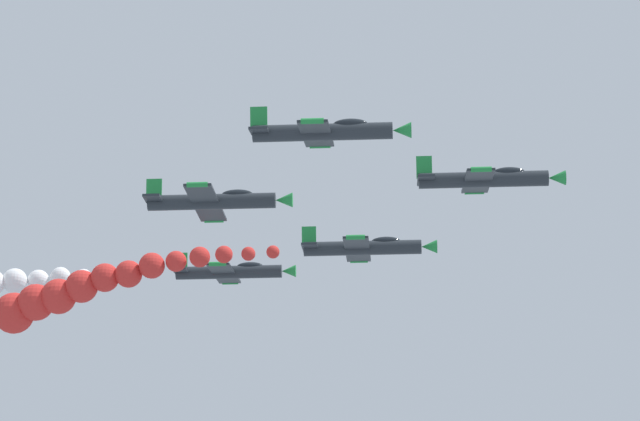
{
  "coord_description": "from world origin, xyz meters",
  "views": [
    {
      "loc": [
        98.98,
        5.44,
        83.42
      ],
      "look_at": [
        0.0,
        0.0,
        126.78
      ],
      "focal_mm": 83.12,
      "sensor_mm": 36.0,
      "label": 1
    }
  ],
  "objects_px": {
    "airplane_right_outer": "(231,272)",
    "airplane_left_outer": "(214,201)",
    "airplane_left_inner": "(365,248)",
    "airplane_right_inner": "(325,132)",
    "airplane_lead": "(486,179)"
  },
  "relations": [
    {
      "from": "airplane_lead",
      "to": "airplane_left_inner",
      "type": "relative_size",
      "value": 1.0
    },
    {
      "from": "airplane_lead",
      "to": "airplane_left_outer",
      "type": "height_order",
      "value": "airplane_lead"
    },
    {
      "from": "airplane_right_inner",
      "to": "airplane_left_inner",
      "type": "bearing_deg",
      "value": 174.3
    },
    {
      "from": "airplane_left_inner",
      "to": "airplane_left_outer",
      "type": "xyz_separation_m",
      "value": [
        10.46,
        -10.32,
        -0.51
      ]
    },
    {
      "from": "airplane_left_outer",
      "to": "airplane_right_outer",
      "type": "bearing_deg",
      "value": -176.53
    },
    {
      "from": "airplane_left_inner",
      "to": "airplane_right_inner",
      "type": "height_order",
      "value": "airplane_left_inner"
    },
    {
      "from": "airplane_left_inner",
      "to": "airplane_left_outer",
      "type": "relative_size",
      "value": 1.0
    },
    {
      "from": "airplane_lead",
      "to": "airplane_right_outer",
      "type": "height_order",
      "value": "airplane_right_outer"
    },
    {
      "from": "airplane_left_outer",
      "to": "airplane_right_outer",
      "type": "distance_m",
      "value": 22.39
    },
    {
      "from": "airplane_left_inner",
      "to": "airplane_left_outer",
      "type": "distance_m",
      "value": 14.7
    },
    {
      "from": "airplane_left_inner",
      "to": "airplane_right_outer",
      "type": "xyz_separation_m",
      "value": [
        -11.65,
        -11.66,
        2.78
      ]
    },
    {
      "from": "airplane_right_outer",
      "to": "airplane_left_outer",
      "type": "bearing_deg",
      "value": 3.47
    },
    {
      "from": "airplane_left_outer",
      "to": "airplane_right_outer",
      "type": "xyz_separation_m",
      "value": [
        -22.11,
        -1.34,
        3.29
      ]
    },
    {
      "from": "airplane_left_inner",
      "to": "airplane_right_inner",
      "type": "distance_m",
      "value": 20.11
    },
    {
      "from": "airplane_left_inner",
      "to": "airplane_right_inner",
      "type": "bearing_deg",
      "value": -5.7
    }
  ]
}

